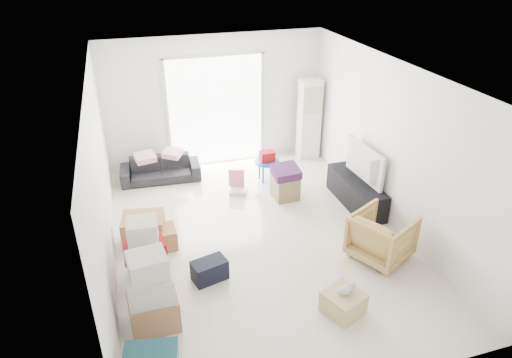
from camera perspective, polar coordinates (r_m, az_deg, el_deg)
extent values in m
cube|color=beige|center=(7.55, 0.32, -8.08)|extent=(4.50, 6.00, 0.24)
cube|color=white|center=(6.29, 0.40, 14.12)|extent=(4.50, 6.00, 0.24)
cube|color=white|center=(9.60, -5.25, 9.82)|extent=(4.50, 0.24, 2.70)
cube|color=white|center=(4.41, 12.90, -15.31)|extent=(4.50, 0.24, 2.70)
cube|color=white|center=(6.57, -19.81, -0.77)|extent=(0.24, 6.00, 2.70)
cube|color=white|center=(7.77, 17.35, 4.13)|extent=(0.24, 6.00, 2.70)
cube|color=white|center=(9.54, -5.02, 8.43)|extent=(2.00, 0.01, 2.30)
cube|color=silver|center=(9.39, -11.02, 7.70)|extent=(0.06, 0.04, 2.30)
cube|color=silver|center=(9.77, 0.80, 9.02)|extent=(0.06, 0.04, 2.30)
cube|color=silver|center=(9.21, -5.31, 15.17)|extent=(2.10, 0.04, 0.06)
cube|color=silver|center=(9.90, 6.65, 7.40)|extent=(0.45, 0.30, 1.75)
cube|color=black|center=(8.44, 12.40, -1.60)|extent=(0.45, 1.51, 0.50)
imported|color=black|center=(8.29, 12.62, 0.35)|extent=(0.70, 1.15, 0.15)
imported|color=#232328|center=(9.26, -11.89, 1.62)|extent=(1.58, 0.55, 0.61)
cube|color=#DCA0B0|center=(9.07, -13.77, 3.32)|extent=(0.39, 0.34, 0.11)
cube|color=#DCA0B0|center=(9.14, -10.47, 3.89)|extent=(0.41, 0.40, 0.11)
imported|color=tan|center=(7.10, 15.47, -6.68)|extent=(1.02, 1.05, 0.82)
cube|color=#0C333D|center=(5.04, -13.09, -20.56)|extent=(0.61, 0.48, 0.04)
cube|color=#AC7A4D|center=(6.03, -12.63, -15.81)|extent=(0.61, 0.52, 0.44)
cube|color=beige|center=(5.77, -13.04, -12.98)|extent=(0.54, 0.44, 0.34)
cube|color=beige|center=(5.57, -13.40, -10.49)|extent=(0.48, 0.44, 0.29)
cube|color=#AC7A4D|center=(6.67, -13.31, -11.28)|extent=(0.56, 0.56, 0.37)
cube|color=#B51619|center=(6.51, -13.57, -9.43)|extent=(0.57, 0.38, 0.17)
cube|color=#B51619|center=(6.42, -13.73, -8.31)|extent=(0.57, 0.40, 0.15)
cube|color=beige|center=(6.27, -13.99, -6.45)|extent=(0.42, 0.40, 0.35)
cube|color=#AC7A4D|center=(7.48, -13.83, -6.11)|extent=(0.72, 0.63, 0.46)
cube|color=#AC7A4D|center=(7.34, -11.51, -7.18)|extent=(0.41, 0.41, 0.33)
cube|color=black|center=(6.62, -5.82, -11.27)|extent=(0.54, 0.40, 0.31)
cube|color=#907F54|center=(8.49, 3.68, -1.02)|extent=(0.45, 0.45, 0.43)
cube|color=#441D49|center=(8.35, 3.73, 0.70)|extent=(0.49, 0.49, 0.14)
cylinder|color=#0F4EB8|center=(9.02, 1.39, 2.19)|extent=(0.49, 0.49, 0.04)
cylinder|color=#0F4EB8|center=(9.25, 1.86, 1.43)|extent=(0.04, 0.04, 0.38)
cylinder|color=#0F4EB8|center=(9.19, 0.42, 1.23)|extent=(0.04, 0.04, 0.38)
cylinder|color=#0F4EB8|center=(8.98, 0.88, 0.56)|extent=(0.04, 0.04, 0.38)
cylinder|color=#0F4EB8|center=(9.05, 2.35, 0.77)|extent=(0.04, 0.04, 0.38)
cube|color=#B51619|center=(8.97, 1.40, 2.88)|extent=(0.28, 0.22, 0.20)
cube|color=silver|center=(8.72, -2.23, -1.49)|extent=(0.40, 0.38, 0.08)
cube|color=pink|center=(8.71, -2.46, 0.13)|extent=(0.30, 0.14, 0.35)
cube|color=tan|center=(6.20, 10.85, -14.94)|extent=(0.59, 0.59, 0.30)
ellipsoid|color=#B2ADA8|center=(6.07, 11.03, -13.52)|extent=(0.20, 0.14, 0.11)
cube|color=red|center=(6.07, 11.03, -13.49)|extent=(0.14, 0.11, 0.03)
sphere|color=#B2ADA8|center=(6.12, 11.91, -12.89)|extent=(0.11, 0.11, 0.11)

